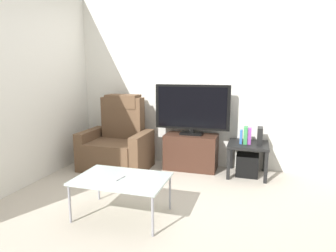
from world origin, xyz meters
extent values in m
plane|color=#B2A899|center=(0.00, 0.00, 0.00)|extent=(6.40, 6.40, 0.00)
cube|color=silver|center=(0.00, 1.13, 1.30)|extent=(6.40, 0.06, 2.60)
cube|color=silver|center=(-1.88, 0.00, 1.30)|extent=(0.06, 4.48, 2.60)
cube|color=#3D2319|center=(0.00, 0.87, 0.26)|extent=(0.76, 0.41, 0.52)
cube|color=black|center=(0.00, 0.67, 0.36)|extent=(0.70, 0.02, 0.02)
cube|color=black|center=(0.00, 0.72, 0.40)|extent=(0.34, 0.11, 0.04)
cube|color=black|center=(0.00, 0.89, 0.53)|extent=(0.32, 0.20, 0.03)
cube|color=black|center=(0.00, 0.89, 0.57)|extent=(0.06, 0.04, 0.05)
cube|color=black|center=(0.00, 0.89, 0.92)|extent=(1.09, 0.05, 0.65)
cube|color=black|center=(0.00, 0.86, 0.92)|extent=(1.00, 0.01, 0.58)
cube|color=brown|center=(-1.07, 0.56, 0.21)|extent=(0.70, 0.72, 0.42)
cube|color=brown|center=(-1.07, 0.83, 0.73)|extent=(0.64, 0.20, 0.62)
cube|color=brown|center=(-1.07, 0.85, 0.98)|extent=(0.50, 0.26, 0.20)
cube|color=brown|center=(-1.49, 0.56, 0.28)|extent=(0.14, 0.68, 0.56)
cube|color=brown|center=(-0.65, 0.56, 0.28)|extent=(0.14, 0.68, 0.56)
cube|color=black|center=(0.81, 0.81, 0.44)|extent=(0.54, 0.54, 0.04)
cube|color=black|center=(0.57, 0.57, 0.21)|extent=(0.04, 0.04, 0.42)
cube|color=black|center=(1.05, 0.57, 0.21)|extent=(0.04, 0.04, 0.42)
cube|color=black|center=(0.57, 1.05, 0.21)|extent=(0.04, 0.04, 0.42)
cube|color=black|center=(1.05, 1.05, 0.21)|extent=(0.04, 0.04, 0.42)
cube|color=black|center=(0.81, 0.81, 0.15)|extent=(0.30, 0.30, 0.30)
cube|color=#3366B2|center=(0.71, 0.79, 0.55)|extent=(0.03, 0.12, 0.18)
cube|color=#388C4C|center=(0.77, 0.79, 0.57)|extent=(0.05, 0.14, 0.23)
cube|color=purple|center=(0.82, 0.79, 0.57)|extent=(0.05, 0.11, 0.22)
cube|color=black|center=(0.96, 0.82, 0.57)|extent=(0.07, 0.20, 0.23)
cube|color=#B2C6C1|center=(-0.35, -0.75, 0.39)|extent=(0.90, 0.60, 0.02)
cylinder|color=gray|center=(-0.77, -1.02, 0.19)|extent=(0.02, 0.02, 0.38)
cylinder|color=gray|center=(0.07, -1.02, 0.19)|extent=(0.02, 0.02, 0.38)
cylinder|color=gray|center=(-0.77, -0.48, 0.19)|extent=(0.02, 0.02, 0.38)
cylinder|color=gray|center=(0.07, -0.48, 0.19)|extent=(0.02, 0.02, 0.38)
cube|color=#B7B7BC|center=(-0.38, -0.78, 0.41)|extent=(0.10, 0.16, 0.01)
camera|label=1|loc=(0.87, -3.25, 1.44)|focal=31.37mm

